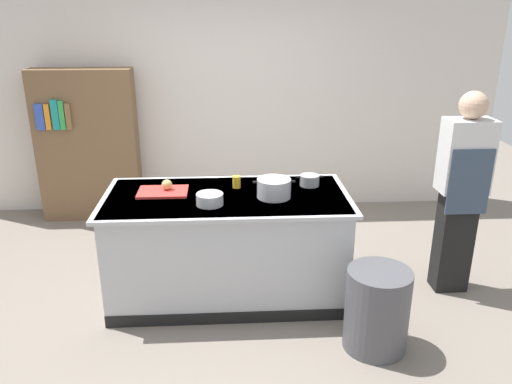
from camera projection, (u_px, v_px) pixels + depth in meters
ground_plane at (229, 293)px, 4.41m from camera, size 10.00×10.00×0.00m
back_wall at (225, 82)px, 5.85m from camera, size 6.40×0.12×3.00m
counter_island at (227, 244)px, 4.24m from camera, size 1.98×0.98×0.90m
cutting_board at (163, 192)px, 4.14m from camera, size 0.40×0.28×0.02m
onion at (167, 185)px, 4.15m from camera, size 0.08×0.08×0.08m
stock_pot at (274, 188)px, 4.03m from camera, size 0.34×0.27×0.15m
sauce_pan at (309, 180)px, 4.30m from camera, size 0.23×0.16×0.09m
mixing_bowl at (210, 199)px, 3.89m from camera, size 0.21×0.21×0.09m
juice_cup at (237, 182)px, 4.25m from camera, size 0.07×0.07×0.10m
trash_bin at (377, 310)px, 3.62m from camera, size 0.46×0.46×0.61m
person_chef at (461, 190)px, 4.18m from camera, size 0.38×0.25×1.72m
bookshelf at (88, 146)px, 5.71m from camera, size 1.10×0.31×1.70m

